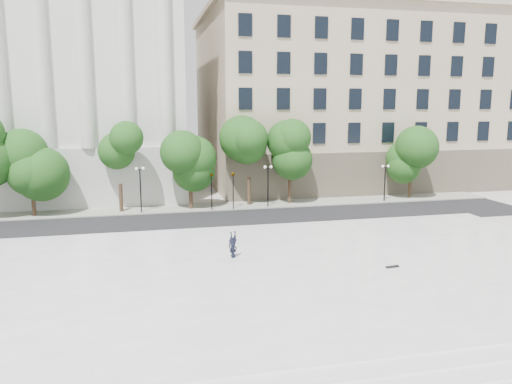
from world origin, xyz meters
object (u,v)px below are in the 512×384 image
at_px(skateboard, 392,267).
at_px(traffic_light_west, 211,174).
at_px(person_lying, 233,254).
at_px(traffic_light_east, 233,173).

bearing_deg(skateboard, traffic_light_west, 104.43).
bearing_deg(skateboard, person_lying, 148.67).
xyz_separation_m(traffic_light_west, skateboard, (8.01, -20.65, -3.12)).
distance_m(traffic_light_east, person_lying, 17.09).
relative_size(traffic_light_west, person_lying, 2.45).
xyz_separation_m(traffic_light_east, person_lying, (-3.05, -16.55, -2.94)).
height_order(traffic_light_west, person_lying, traffic_light_west).
relative_size(traffic_light_west, traffic_light_east, 1.00).
distance_m(traffic_light_east, skateboard, 21.71).
bearing_deg(traffic_light_west, traffic_light_east, 0.00).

